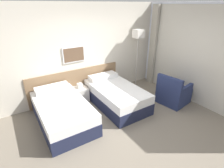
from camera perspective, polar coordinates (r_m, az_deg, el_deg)
name	(u,v)px	position (r m, az deg, el deg)	size (l,w,h in m)	color
ground_plane	(128,125)	(4.30, 5.39, -13.34)	(16.00, 16.00, 0.00)	slate
wall_headboard	(88,54)	(5.26, -7.87, 9.69)	(10.00, 0.10, 2.70)	beige
wall_window	(204,58)	(5.28, 27.87, 7.58)	(0.21, 4.47, 2.70)	white
bed_near_door	(62,112)	(4.40, -15.89, -8.68)	(1.08, 1.92, 0.69)	#1E233D
bed_near_window	(116,95)	(4.95, 1.22, -3.68)	(1.08, 1.92, 0.69)	#1E233D
nightstand	(81,94)	(5.21, -10.19, -3.28)	(0.38, 0.41, 0.57)	beige
floor_lamp	(138,38)	(5.64, 8.57, 14.63)	(0.28, 0.28, 1.93)	#9E9993
armchair	(173,93)	(5.33, 19.33, -2.93)	(0.86, 0.84, 0.88)	navy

